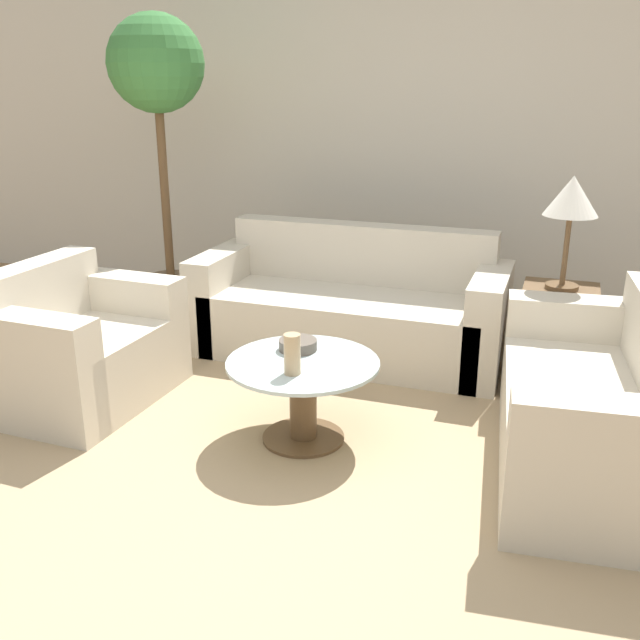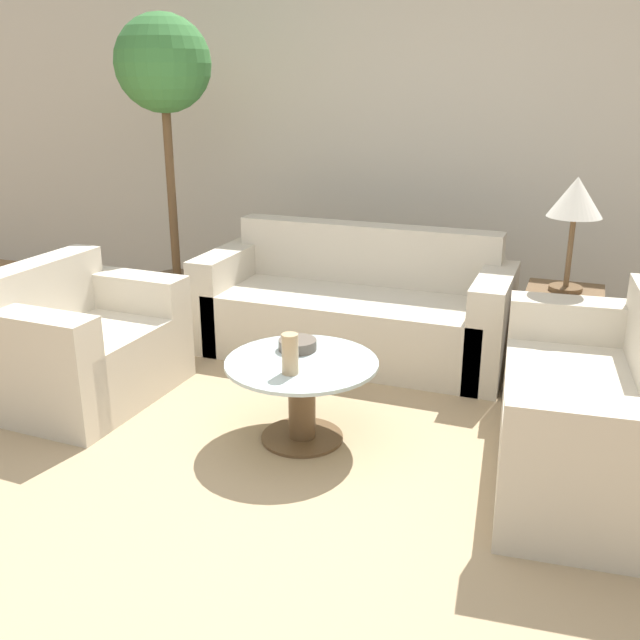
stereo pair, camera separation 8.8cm
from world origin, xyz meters
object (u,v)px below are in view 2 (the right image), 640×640
object	(u,v)px
coffee_table	(302,389)
table_lamp	(576,202)
sofa_main	(356,311)
bowl	(298,345)
armchair	(81,350)
potted_plant	(165,102)
vase	(290,354)
loveseat	(604,418)

from	to	relation	value
coffee_table	table_lamp	size ratio (longest dim) A/B	1.20
sofa_main	bowl	distance (m)	1.12
sofa_main	armchair	distance (m)	1.71
sofa_main	potted_plant	bearing A→B (deg)	175.05
bowl	vase	bearing A→B (deg)	-73.84
armchair	table_lamp	world-z (taller)	table_lamp
coffee_table	table_lamp	world-z (taller)	table_lamp
sofa_main	potted_plant	size ratio (longest dim) A/B	0.92
sofa_main	bowl	size ratio (longest dim) A/B	10.23
table_lamp	loveseat	bearing A→B (deg)	-74.72
vase	bowl	world-z (taller)	vase
sofa_main	vase	size ratio (longest dim) A/B	10.17
table_lamp	vase	bearing A→B (deg)	-132.79
table_lamp	potted_plant	bearing A→B (deg)	173.67
loveseat	potted_plant	xyz separation A→B (m)	(-2.91, 1.17, 1.28)
sofa_main	bowl	xyz separation A→B (m)	(0.05, -1.11, 0.17)
coffee_table	armchair	bearing A→B (deg)	178.45
loveseat	coffee_table	world-z (taller)	loveseat
armchair	coffee_table	distance (m)	1.34
table_lamp	vase	world-z (taller)	table_lamp
loveseat	vase	distance (m)	1.43
vase	coffee_table	bearing A→B (deg)	92.91
armchair	bowl	distance (m)	1.28
sofa_main	vase	bearing A→B (deg)	-84.35
armchair	table_lamp	xyz separation A→B (m)	(2.48, 1.03, 0.81)
sofa_main	bowl	world-z (taller)	sofa_main
coffee_table	vase	distance (m)	0.29
loveseat	potted_plant	world-z (taller)	potted_plant
vase	bowl	xyz separation A→B (m)	(-0.08, 0.29, -0.07)
loveseat	coffee_table	xyz separation A→B (m)	(-1.38, -0.19, -0.01)
vase	potted_plant	bearing A→B (deg)	135.46
vase	bowl	distance (m)	0.31
loveseat	table_lamp	world-z (taller)	table_lamp
coffee_table	potted_plant	xyz separation A→B (m)	(-1.53, 1.36, 1.28)
vase	bowl	bearing A→B (deg)	106.16
sofa_main	loveseat	size ratio (longest dim) A/B	1.27
sofa_main	coffee_table	world-z (taller)	sofa_main
loveseat	vase	bearing A→B (deg)	-81.46
armchair	coffee_table	bearing A→B (deg)	-89.90
table_lamp	bowl	bearing A→B (deg)	-142.50
bowl	loveseat	bearing A→B (deg)	2.17
armchair	loveseat	size ratio (longest dim) A/B	0.66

